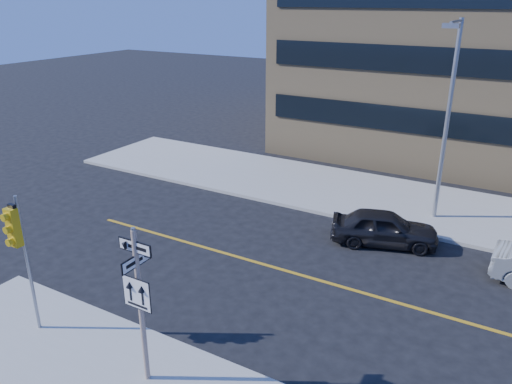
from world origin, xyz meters
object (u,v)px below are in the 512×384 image
Objects in this scene: parked_car_a at (384,228)px; sign_pole at (140,298)px; streetlight_a at (448,110)px; traffic_signal at (17,238)px.

sign_pole is at bearing 146.61° from parked_car_a.
sign_pole is at bearing -106.77° from streetlight_a.
parked_car_a is at bearing 56.75° from traffic_signal.
streetlight_a is (4.00, 13.27, 2.32)m from sign_pole.
parked_car_a is (2.79, 10.21, -1.76)m from sign_pole.
traffic_signal is 0.50× the size of streetlight_a.
streetlight_a reaches higher than sign_pole.
streetlight_a is (8.00, 13.42, 1.73)m from traffic_signal.
traffic_signal reaches higher than parked_car_a.
sign_pole is 4.05m from traffic_signal.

